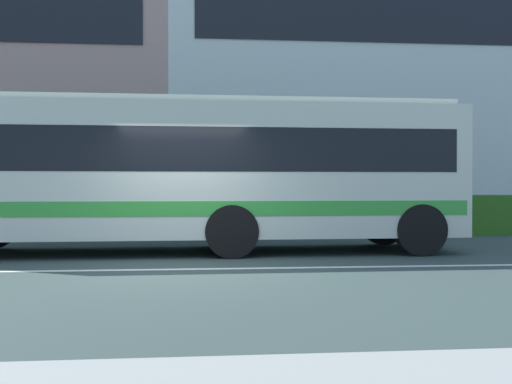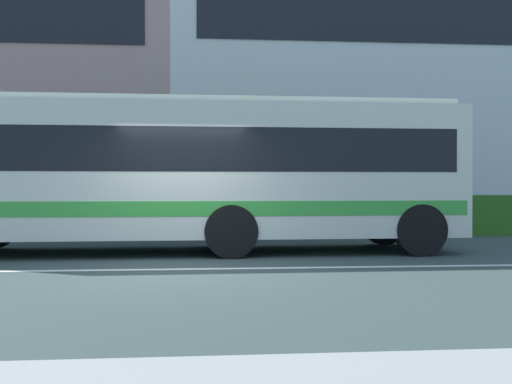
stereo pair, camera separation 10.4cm
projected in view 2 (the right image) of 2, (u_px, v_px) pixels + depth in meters
ground_plane at (182, 269)px, 10.18m from camera, size 160.00×160.00×0.00m
lane_centre_line at (182, 269)px, 10.18m from camera, size 60.00×0.16×0.01m
hedge_row_far at (249, 216)px, 16.88m from camera, size 16.50×1.10×1.09m
apartment_block_right at (438, 63)px, 26.10m from camera, size 21.68×9.01×12.94m
transit_bus at (196, 169)px, 12.77m from camera, size 10.67×2.71×3.06m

